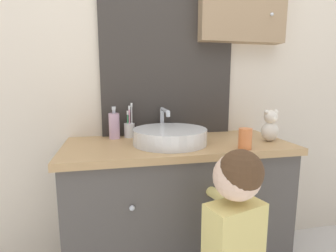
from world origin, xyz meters
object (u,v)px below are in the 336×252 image
(sink_basin, at_px, (170,135))
(soap_dispenser, at_px, (114,125))
(toothbrush_holder, at_px, (129,129))
(child_figure, at_px, (234,238))
(drinking_cup, at_px, (245,139))
(teddy_bear, at_px, (270,126))

(sink_basin, relative_size, soap_dispenser, 2.39)
(toothbrush_holder, bearing_deg, sink_basin, -45.63)
(child_figure, relative_size, drinking_cup, 8.75)
(sink_basin, height_order, soap_dispenser, soap_dispenser)
(sink_basin, height_order, teddy_bear, teddy_bear)
(sink_basin, xyz_separation_m, child_figure, (0.14, -0.48, -0.31))
(soap_dispenser, bearing_deg, drinking_cup, -30.82)
(drinking_cup, bearing_deg, sink_basin, 151.00)
(sink_basin, height_order, child_figure, sink_basin)
(soap_dispenser, bearing_deg, teddy_bear, -16.65)
(toothbrush_holder, bearing_deg, soap_dispenser, -167.92)
(toothbrush_holder, relative_size, soap_dispenser, 1.09)
(sink_basin, relative_size, child_figure, 0.50)
(drinking_cup, bearing_deg, child_figure, -122.43)
(sink_basin, relative_size, drinking_cup, 4.37)
(sink_basin, height_order, drinking_cup, sink_basin)
(teddy_bear, distance_m, drinking_cup, 0.24)
(child_figure, bearing_deg, drinking_cup, 57.57)
(soap_dispenser, bearing_deg, child_figure, -57.08)
(teddy_bear, xyz_separation_m, drinking_cup, (-0.21, -0.12, -0.03))
(sink_basin, distance_m, drinking_cup, 0.38)
(toothbrush_holder, relative_size, teddy_bear, 1.14)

